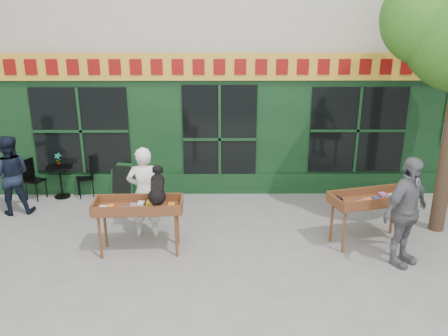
{
  "coord_description": "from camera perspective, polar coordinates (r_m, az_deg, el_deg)",
  "views": [
    {
      "loc": [
        0.01,
        -7.56,
        3.82
      ],
      "look_at": [
        0.08,
        0.5,
        1.23
      ],
      "focal_mm": 35.0,
      "sensor_mm": 36.0,
      "label": 1
    }
  ],
  "objects": [
    {
      "name": "man_left",
      "position": [
        10.25,
        -26.14,
        -0.86
      ],
      "size": [
        0.96,
        0.83,
        1.71
      ],
      "primitive_type": "imported",
      "rotation": [
        0.0,
        0.0,
        3.39
      ],
      "color": "black",
      "rests_on": "ground"
    },
    {
      "name": "bistro_chair_right",
      "position": [
        10.73,
        -17.32,
        -0.68
      ],
      "size": [
        0.48,
        0.48,
        0.95
      ],
      "rotation": [
        0.0,
        0.0,
        -1.15
      ],
      "color": "black",
      "rests_on": "ground"
    },
    {
      "name": "ground",
      "position": [
        8.47,
        -0.55,
        -8.97
      ],
      "size": [
        80.0,
        80.0,
        0.0
      ],
      "primitive_type": "plane",
      "color": "slate",
      "rests_on": "ground"
    },
    {
      "name": "woman",
      "position": [
        8.32,
        -10.34,
        -3.16
      ],
      "size": [
        0.66,
        0.45,
        1.76
      ],
      "primitive_type": "imported",
      "rotation": [
        0.0,
        0.0,
        3.19
      ],
      "color": "white",
      "rests_on": "ground"
    },
    {
      "name": "book_cart_right",
      "position": [
        8.36,
        18.71,
        -4.15
      ],
      "size": [
        1.61,
        0.99,
        0.99
      ],
      "rotation": [
        0.0,
        0.0,
        0.26
      ],
      "color": "brown",
      "rests_on": "ground"
    },
    {
      "name": "dog",
      "position": [
        7.47,
        -8.73,
        -2.15
      ],
      "size": [
        0.37,
        0.62,
        0.6
      ],
      "primitive_type": null,
      "rotation": [
        0.0,
        0.0,
        0.05
      ],
      "color": "black",
      "rests_on": "book_cart_center"
    },
    {
      "name": "bistro_chair_left",
      "position": [
        11.03,
        -23.84,
        -0.93
      ],
      "size": [
        0.47,
        0.47,
        0.95
      ],
      "rotation": [
        0.0,
        0.0,
        1.2
      ],
      "color": "black",
      "rests_on": "ground"
    },
    {
      "name": "chalkboard",
      "position": [
        10.59,
        -13.2,
        -1.49
      ],
      "size": [
        0.59,
        0.31,
        0.79
      ],
      "rotation": [
        0.0,
        0.0,
        -0.23
      ],
      "color": "black",
      "rests_on": "ground"
    },
    {
      "name": "man_right",
      "position": [
        7.78,
        22.64,
        -5.34
      ],
      "size": [
        1.16,
        1.01,
        1.88
      ],
      "primitive_type": "imported",
      "rotation": [
        0.0,
        0.0,
        0.61
      ],
      "color": "slate",
      "rests_on": "ground"
    },
    {
      "name": "potted_plant",
      "position": [
        10.75,
        -20.84,
        1.02
      ],
      "size": [
        0.18,
        0.13,
        0.32
      ],
      "primitive_type": "imported",
      "rotation": [
        0.0,
        0.0,
        -0.1
      ],
      "color": "gray",
      "rests_on": "bistro_table"
    },
    {
      "name": "bistro_table",
      "position": [
        10.86,
        -20.63,
        -0.9
      ],
      "size": [
        0.6,
        0.6,
        0.76
      ],
      "color": "black",
      "rests_on": "ground"
    },
    {
      "name": "book_cart_center",
      "position": [
        7.75,
        -11.1,
        -5.27
      ],
      "size": [
        1.53,
        0.69,
        0.99
      ],
      "rotation": [
        0.0,
        0.0,
        0.05
      ],
      "color": "brown",
      "rests_on": "ground"
    }
  ]
}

